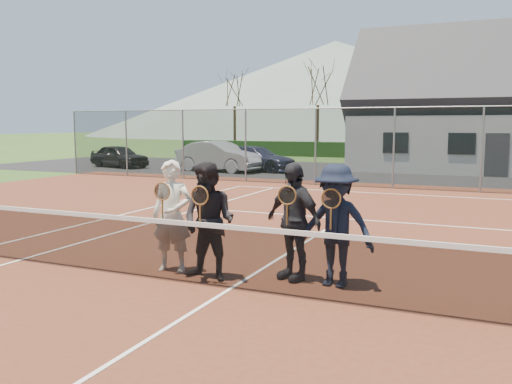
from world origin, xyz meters
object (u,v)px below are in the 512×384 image
(player_c, at_px, (293,221))
(car_a, at_px, (119,156))
(tennis_net, at_px, (230,254))
(car_c, at_px, (256,159))
(car_b, at_px, (219,157))
(clubhouse, at_px, (510,93))
(player_a, at_px, (172,216))
(player_b, at_px, (209,221))
(player_d, at_px, (336,226))

(player_c, bearing_deg, car_a, 134.14)
(tennis_net, bearing_deg, car_c, 112.65)
(car_b, height_order, clubhouse, clubhouse)
(car_b, relative_size, clubhouse, 0.30)
(car_b, bearing_deg, car_c, -50.66)
(tennis_net, bearing_deg, player_a, 158.00)
(player_a, bearing_deg, car_b, 115.32)
(car_b, height_order, player_a, player_a)
(car_c, relative_size, player_b, 2.44)
(clubhouse, distance_m, player_b, 24.29)
(clubhouse, bearing_deg, tennis_net, -99.46)
(player_d, bearing_deg, player_c, 172.85)
(tennis_net, height_order, clubhouse, clubhouse)
(car_a, relative_size, player_d, 2.07)
(car_b, height_order, car_c, car_b)
(clubhouse, height_order, player_b, clubhouse)
(car_c, distance_m, player_a, 19.14)
(player_d, bearing_deg, car_c, 117.03)
(car_a, relative_size, clubhouse, 0.24)
(car_b, distance_m, clubhouse, 15.18)
(clubhouse, height_order, player_a, clubhouse)
(player_a, bearing_deg, clubhouse, 77.27)
(tennis_net, bearing_deg, car_a, 131.57)
(car_a, height_order, player_c, player_c)
(player_c, xyz_separation_m, player_d, (0.69, -0.09, -0.00))
(clubhouse, distance_m, player_a, 24.26)
(car_c, relative_size, player_d, 2.44)
(car_c, distance_m, tennis_net, 20.10)
(player_b, bearing_deg, car_b, 117.16)
(tennis_net, bearing_deg, player_b, 147.75)
(car_a, relative_size, player_a, 2.07)
(player_b, bearing_deg, clubhouse, 79.19)
(clubhouse, xyz_separation_m, player_c, (-3.36, -23.14, -3.07))
(tennis_net, xyz_separation_m, clubhouse, (4.00, 24.00, 3.45))
(car_c, bearing_deg, car_a, 104.38)
(car_b, xyz_separation_m, player_c, (10.03, -16.74, 0.16))
(clubhouse, bearing_deg, car_c, -155.09)
(car_a, xyz_separation_m, player_a, (14.39, -17.17, 0.29))
(car_a, distance_m, player_d, 24.01)
(player_a, height_order, player_b, same)
(player_a, relative_size, player_d, 1.00)
(clubhouse, xyz_separation_m, player_b, (-4.52, -23.67, -3.07))
(car_c, distance_m, player_b, 19.60)
(player_a, bearing_deg, player_d, 5.39)
(car_b, xyz_separation_m, player_b, (8.86, -17.28, 0.16))
(tennis_net, relative_size, player_d, 6.49)
(player_c, bearing_deg, clubhouse, 81.74)
(player_b, bearing_deg, car_c, 111.61)
(car_c, height_order, player_c, player_c)
(car_a, xyz_separation_m, car_c, (7.96, 0.85, 0.00))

